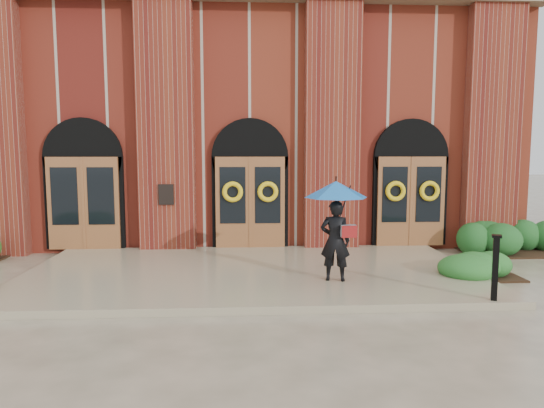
{
  "coord_description": "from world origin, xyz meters",
  "views": [
    {
      "loc": [
        -0.13,
        -10.55,
        2.82
      ],
      "look_at": [
        0.51,
        1.0,
        1.54
      ],
      "focal_mm": 32.0,
      "sensor_mm": 36.0,
      "label": 1
    }
  ],
  "objects": [
    {
      "name": "hedge_wall_right",
      "position": [
        7.67,
        2.2,
        0.41
      ],
      "size": [
        3.23,
        1.29,
        0.83
      ],
      "primitive_type": "ellipsoid",
      "color": "#1B4E1D",
      "rests_on": "ground"
    },
    {
      "name": "metal_post",
      "position": [
        4.3,
        -2.35,
        0.77
      ],
      "size": [
        0.21,
        0.21,
        1.19
      ],
      "rotation": [
        0.0,
        0.0,
        -0.42
      ],
      "color": "black",
      "rests_on": "landing"
    },
    {
      "name": "ground",
      "position": [
        0.0,
        0.0,
        0.0
      ],
      "size": [
        90.0,
        90.0,
        0.0
      ],
      "primitive_type": "plane",
      "color": "tan",
      "rests_on": "ground"
    },
    {
      "name": "church_building",
      "position": [
        0.0,
        8.78,
        3.5
      ],
      "size": [
        16.2,
        12.53,
        7.0
      ],
      "color": "maroon",
      "rests_on": "ground"
    },
    {
      "name": "man_with_umbrella",
      "position": [
        1.7,
        -0.87,
        1.59
      ],
      "size": [
        1.55,
        1.55,
        2.05
      ],
      "rotation": [
        0.0,
        0.0,
        2.91
      ],
      "color": "black",
      "rests_on": "landing"
    },
    {
      "name": "landing",
      "position": [
        0.0,
        0.15,
        0.07
      ],
      "size": [
        10.0,
        5.3,
        0.15
      ],
      "primitive_type": "cube",
      "color": "gray",
      "rests_on": "ground"
    },
    {
      "name": "hedge_front_right",
      "position": [
        5.1,
        0.0,
        0.27
      ],
      "size": [
        1.54,
        1.32,
        0.54
      ],
      "primitive_type": "ellipsoid",
      "color": "#225D21",
      "rests_on": "ground"
    }
  ]
}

